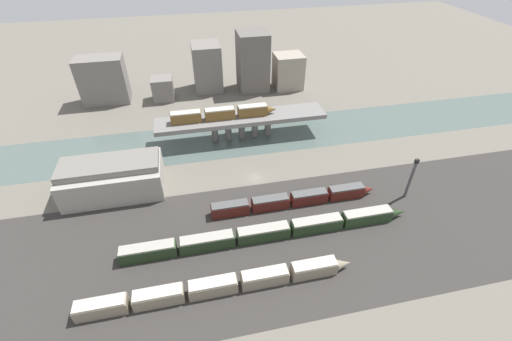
{
  "coord_description": "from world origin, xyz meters",
  "views": [
    {
      "loc": [
        -16.06,
        -76.06,
        62.89
      ],
      "look_at": [
        0.0,
        -0.61,
        3.25
      ],
      "focal_mm": 24.0,
      "sensor_mm": 36.0,
      "label": 1
    }
  ],
  "objects": [
    {
      "name": "city_block_far_left",
      "position": [
        -48.11,
        61.17,
        9.02
      ],
      "size": [
        17.59,
        9.98,
        18.03
      ],
      "primitive_type": "cube",
      "color": "slate",
      "rests_on": "ground"
    },
    {
      "name": "warehouse_building",
      "position": [
        -39.04,
        2.62,
        4.71
      ],
      "size": [
        26.18,
        14.14,
        9.91
      ],
      "color": "#9E998E",
      "rests_on": "ground"
    },
    {
      "name": "signal_tower",
      "position": [
        38.36,
        -16.22,
        6.35
      ],
      "size": [
        1.0,
        0.75,
        12.44
      ],
      "color": "#4C4C51",
      "rests_on": "ground"
    },
    {
      "name": "train_yard_near",
      "position": [
        -14.88,
        -34.69,
        1.71
      ],
      "size": [
        56.6,
        2.95,
        3.49
      ],
      "color": "gray",
      "rests_on": "ground"
    },
    {
      "name": "bridge",
      "position": [
        -0.0,
        22.77,
        6.76
      ],
      "size": [
        56.24,
        9.69,
        8.14
      ],
      "color": "slate",
      "rests_on": "ground"
    },
    {
      "name": "city_block_far_right",
      "position": [
        26.8,
        59.35,
        7.17
      ],
      "size": [
        11.77,
        10.51,
        14.34
      ],
      "primitive_type": "cube",
      "color": "gray",
      "rests_on": "ground"
    },
    {
      "name": "river_water",
      "position": [
        0.0,
        22.77,
        0.0
      ],
      "size": [
        320.0,
        22.7,
        0.01
      ],
      "primitive_type": "cube",
      "color": "#4C5B56",
      "rests_on": "ground"
    },
    {
      "name": "train_on_bridge",
      "position": [
        -5.68,
        22.77,
        9.88
      ],
      "size": [
        34.62,
        3.05,
        3.58
      ],
      "color": "brown",
      "rests_on": "bridge"
    },
    {
      "name": "city_block_center",
      "position": [
        -7.04,
        64.76,
        9.61
      ],
      "size": [
        11.35,
        13.36,
        19.21
      ],
      "primitive_type": "cube",
      "color": "slate",
      "rests_on": "ground"
    },
    {
      "name": "train_yard_mid",
      "position": [
        -1.3,
        -22.75,
        1.72
      ],
      "size": [
        70.01,
        3.02,
        3.52
      ],
      "color": "#23381E",
      "rests_on": "ground"
    },
    {
      "name": "railbed_yard",
      "position": [
        0.0,
        -24.0,
        0.0
      ],
      "size": [
        280.0,
        42.0,
        0.01
      ],
      "primitive_type": "cube",
      "color": "#33302D",
      "rests_on": "ground"
    },
    {
      "name": "ground_plane",
      "position": [
        0.0,
        0.0,
        0.0
      ],
      "size": [
        400.0,
        400.0,
        0.0
      ],
      "primitive_type": "plane",
      "color": "#666056"
    },
    {
      "name": "city_block_right",
      "position": [
        11.68,
        60.85,
        11.95
      ],
      "size": [
        12.15,
        13.02,
        23.91
      ],
      "primitive_type": "cube",
      "color": "#605B56",
      "rests_on": "ground"
    },
    {
      "name": "train_yard_far",
      "position": [
        7.7,
        -13.03,
        1.72
      ],
      "size": [
        44.87,
        2.89,
        3.52
      ],
      "color": "#5B1E19",
      "rests_on": "ground"
    },
    {
      "name": "city_block_left",
      "position": [
        -25.94,
        58.28,
        4.6
      ],
      "size": [
        8.31,
        8.11,
        9.2
      ],
      "primitive_type": "cube",
      "color": "slate",
      "rests_on": "ground"
    }
  ]
}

